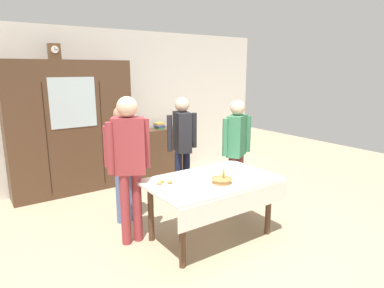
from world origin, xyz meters
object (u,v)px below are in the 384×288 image
Objects in this scene: dining_table at (213,188)px; person_by_cabinet at (129,156)px; spoon_front_edge at (233,165)px; tea_cup_back_edge at (197,174)px; tea_cup_center at (244,167)px; mantel_clock at (54,52)px; person_behind_table_left at (182,139)px; wall_cabinet at (71,128)px; pastry_plate at (164,184)px; tea_cup_front_edge at (226,170)px; bread_basket at (222,180)px; person_near_right_end at (237,144)px; book_stack at (159,126)px; bookshelf_low at (160,151)px; tea_cup_near_right at (201,186)px; tea_cup_mid_right at (184,197)px; spoon_mid_right at (246,176)px; tea_cup_near_left at (209,169)px; person_beside_shelf at (123,153)px.

person_by_cabinet reaches higher than dining_table.
spoon_front_edge reaches higher than dining_table.
tea_cup_back_edge and tea_cup_center have the same top height.
tea_cup_center is at bearing 9.72° from dining_table.
mantel_clock is 0.15× the size of person_behind_table_left.
wall_cabinet is 2.46m from pastry_plate.
tea_cup_front_edge is 0.40m from bread_basket.
dining_table is 1.10m from person_near_right_end.
wall_cabinet is 1.67m from book_stack.
person_near_right_end is (0.12, -2.07, 0.52)m from bookshelf_low.
person_near_right_end is at bearing 31.69° from tea_cup_near_right.
tea_cup_center is at bearing -14.63° from person_by_cabinet.
book_stack is 0.81× the size of pastry_plate.
tea_cup_center is 1.50m from person_by_cabinet.
bread_basket is 0.65m from pastry_plate.
spoon_front_edge is (1.21, 0.63, -0.02)m from tea_cup_mid_right.
pastry_plate is (-0.57, 0.32, -0.02)m from bread_basket.
person_behind_table_left is (-0.24, 0.88, 0.23)m from spoon_front_edge.
tea_cup_near_right is at bearing -163.76° from tea_cup_center.
wall_cabinet is at bearing 132.33° from person_behind_table_left.
spoon_mid_right is (0.12, -0.25, -0.02)m from tea_cup_front_edge.
person_by_cabinet reaches higher than tea_cup_mid_right.
tea_cup_mid_right is 0.54× the size of bread_basket.
dining_table is at bearing -157.50° from tea_cup_front_edge.
spoon_mid_right is (-0.18, -0.45, 0.00)m from spoon_front_edge.
tea_cup_near_right is 0.30m from bread_basket.
bookshelf_low is 3.01m from tea_cup_near_right.
wall_cabinet is 2.73m from spoon_front_edge.
tea_cup_near_left is at bearing -173.51° from spoon_front_edge.
tea_cup_near_left reaches higher than spoon_mid_right.
tea_cup_center is at bearing -93.89° from bookshelf_low.
pastry_plate is (-1.15, 0.07, -0.01)m from tea_cup_center.
bookshelf_low is at bearing 82.99° from spoon_mid_right.
book_stack is 0.14× the size of person_beside_shelf.
tea_cup_back_edge is 0.70m from spoon_front_edge.
dining_table is 1.27m from person_beside_shelf.
spoon_mid_right is (-0.34, -2.76, -0.20)m from book_stack.
bookshelf_low is 2.34m from spoon_front_edge.
person_near_right_end reaches higher than bookshelf_low.
mantel_clock reaches higher than spoon_front_edge.
spoon_front_edge is at bearing 68.47° from spoon_mid_right.
book_stack is at bearing 53.54° from person_by_cabinet.
bookshelf_low is at bearing 79.72° from tea_cup_front_edge.
book_stack is 0.14× the size of person_behind_table_left.
tea_cup_center is at bearing 18.48° from tea_cup_mid_right.
tea_cup_near_left is 1.05m from person_by_cabinet.
tea_cup_center is at bearing 23.23° from bread_basket.
tea_cup_mid_right is at bearing -153.81° from dining_table.
spoon_front_edge is (0.60, 0.33, 0.11)m from dining_table.
tea_cup_near_left is (-0.61, -2.36, 0.33)m from bookshelf_low.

